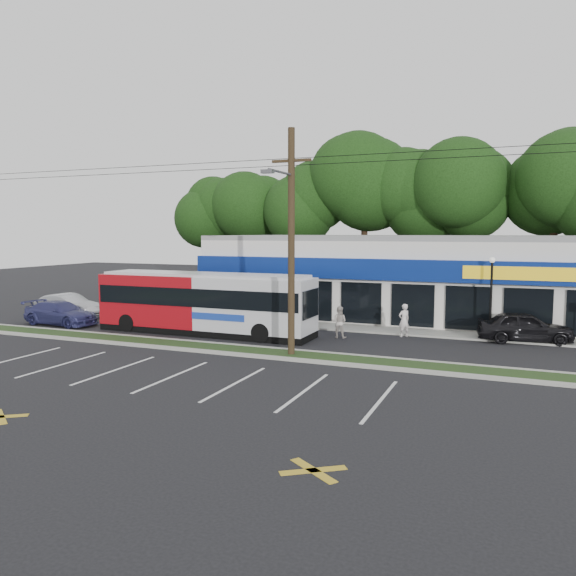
# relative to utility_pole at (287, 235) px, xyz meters

# --- Properties ---
(ground) EXTENTS (120.00, 120.00, 0.00)m
(ground) POSITION_rel_utility_pole_xyz_m (-2.83, -0.93, -5.41)
(ground) COLOR black
(ground) RESTS_ON ground
(grass_strip) EXTENTS (40.00, 1.60, 0.12)m
(grass_strip) POSITION_rel_utility_pole_xyz_m (-2.83, 0.07, -5.35)
(grass_strip) COLOR #1B3315
(grass_strip) RESTS_ON ground
(curb_south) EXTENTS (40.00, 0.25, 0.14)m
(curb_south) POSITION_rel_utility_pole_xyz_m (-2.83, -0.78, -5.34)
(curb_south) COLOR #9E9E93
(curb_south) RESTS_ON ground
(curb_north) EXTENTS (40.00, 0.25, 0.14)m
(curb_north) POSITION_rel_utility_pole_xyz_m (-2.83, 0.92, -5.34)
(curb_north) COLOR #9E9E93
(curb_north) RESTS_ON ground
(sidewalk) EXTENTS (32.00, 2.20, 0.10)m
(sidewalk) POSITION_rel_utility_pole_xyz_m (2.17, 8.07, -5.36)
(sidewalk) COLOR #9E9E93
(sidewalk) RESTS_ON ground
(strip_mall) EXTENTS (25.00, 12.55, 5.30)m
(strip_mall) POSITION_rel_utility_pole_xyz_m (2.67, 14.99, -2.76)
(strip_mall) COLOR silver
(strip_mall) RESTS_ON ground
(utility_pole) EXTENTS (50.00, 2.77, 10.00)m
(utility_pole) POSITION_rel_utility_pole_xyz_m (0.00, 0.00, 0.00)
(utility_pole) COLOR black
(utility_pole) RESTS_ON ground
(lamp_post) EXTENTS (0.30, 0.30, 4.25)m
(lamp_post) POSITION_rel_utility_pole_xyz_m (8.17, 7.87, -2.74)
(lamp_post) COLOR black
(lamp_post) RESTS_ON ground
(tree_line) EXTENTS (46.76, 6.76, 11.83)m
(tree_line) POSITION_rel_utility_pole_xyz_m (1.17, 25.07, 3.00)
(tree_line) COLOR black
(tree_line) RESTS_ON ground
(metrobus) EXTENTS (12.32, 2.63, 3.31)m
(metrobus) POSITION_rel_utility_pole_xyz_m (-6.35, 3.57, -3.66)
(metrobus) COLOR #9E0C14
(metrobus) RESTS_ON ground
(car_dark) EXTENTS (4.83, 2.63, 1.56)m
(car_dark) POSITION_rel_utility_pole_xyz_m (9.84, 7.57, -4.63)
(car_dark) COLOR black
(car_dark) RESTS_ON ground
(car_silver) EXTENTS (4.68, 1.79, 1.52)m
(car_silver) POSITION_rel_utility_pole_xyz_m (-17.58, 5.24, -4.65)
(car_silver) COLOR #A0A2A7
(car_silver) RESTS_ON ground
(car_blue) EXTENTS (4.95, 2.26, 1.40)m
(car_blue) POSITION_rel_utility_pole_xyz_m (-15.83, 2.80, -4.71)
(car_blue) COLOR navy
(car_blue) RESTS_ON ground
(pedestrian_a) EXTENTS (0.76, 0.75, 1.76)m
(pedestrian_a) POSITION_rel_utility_pole_xyz_m (3.93, 6.70, -4.53)
(pedestrian_a) COLOR silver
(pedestrian_a) RESTS_ON ground
(pedestrian_b) EXTENTS (0.83, 0.65, 1.67)m
(pedestrian_b) POSITION_rel_utility_pole_xyz_m (0.84, 5.10, -4.58)
(pedestrian_b) COLOR #BBB2A9
(pedestrian_b) RESTS_ON ground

